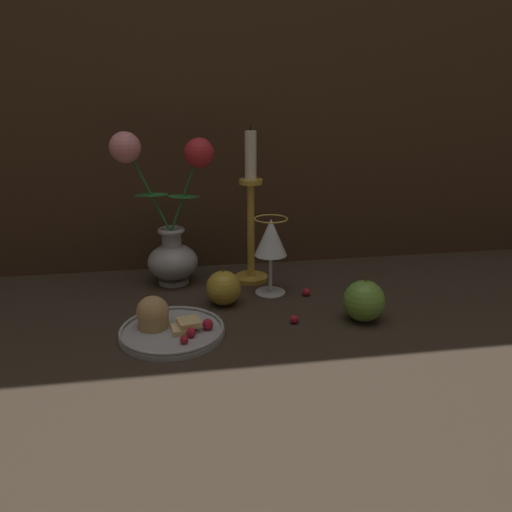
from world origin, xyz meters
TOP-DOWN VIEW (x-y plane):
  - ground_plane at (0.00, 0.00)m, footprint 2.40×2.40m
  - vase at (-0.11, 0.16)m, footprint 0.21×0.11m
  - plate_with_pastries at (-0.12, -0.08)m, footprint 0.19×0.19m
  - wine_glass at (0.09, 0.08)m, footprint 0.07×0.07m
  - candlestick at (0.06, 0.16)m, footprint 0.07×0.07m
  - apple_beside_vase at (-0.01, 0.03)m, footprint 0.07×0.07m
  - apple_near_glass at (0.24, -0.08)m, footprint 0.08×0.08m
  - berry_near_plate at (0.11, -0.07)m, footprint 0.02×0.02m
  - berry_front_center at (0.16, 0.05)m, footprint 0.02×0.02m

SIDE VIEW (x-z plane):
  - ground_plane at x=0.00m, z-range 0.00..0.00m
  - berry_near_plate at x=0.11m, z-range 0.00..0.02m
  - berry_front_center at x=0.16m, z-range 0.00..0.02m
  - plate_with_pastries at x=-0.12m, z-range -0.02..0.05m
  - apple_beside_vase at x=-0.01m, z-range -0.01..0.08m
  - apple_near_glass at x=0.24m, z-range -0.01..0.08m
  - wine_glass at x=0.09m, z-range 0.03..0.20m
  - vase at x=-0.11m, z-range -0.04..0.29m
  - candlestick at x=0.06m, z-range -0.02..0.32m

